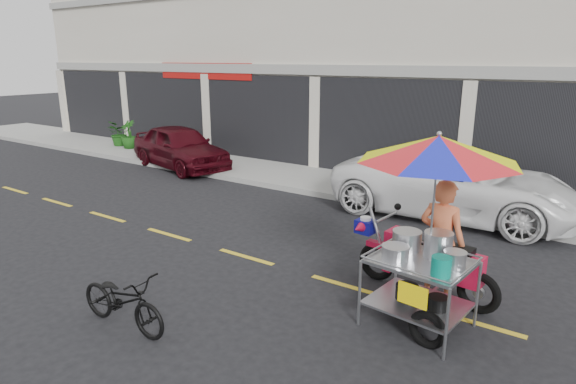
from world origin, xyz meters
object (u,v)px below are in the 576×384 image
Objects in this scene: maroon_sedan at (180,147)px; food_vendor_rig at (435,202)px; near_bicycle at (123,300)px; white_pickup at (455,184)px.

maroon_sedan is 10.74m from food_vendor_rig.
white_pickup is at bearing -18.56° from near_bicycle.
maroon_sedan is at bearing 87.62° from white_pickup.
maroon_sedan is 8.68m from white_pickup.
near_bicycle is 4.27m from food_vendor_rig.
food_vendor_rig is (3.18, 2.58, 1.23)m from near_bicycle.
maroon_sedan is 0.76× the size of white_pickup.
white_pickup is 2.05× the size of food_vendor_rig.
near_bicycle is (6.47, -7.19, -0.29)m from maroon_sedan.
near_bicycle is (-2.21, -7.21, -0.34)m from white_pickup.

